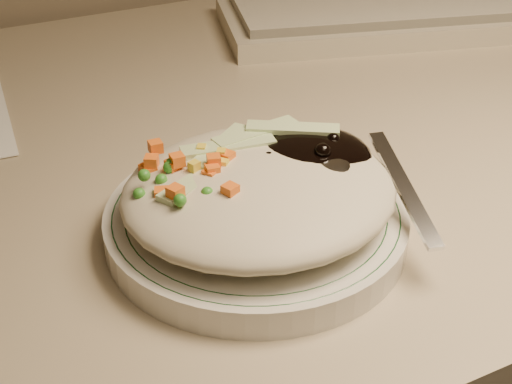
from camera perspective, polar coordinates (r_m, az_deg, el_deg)
name	(u,v)px	position (r m, az deg, el deg)	size (l,w,h in m)	color
desk	(224,288)	(0.78, -2.60, -7.67)	(1.40, 0.70, 0.74)	tan
plate	(256,223)	(0.51, 0.00, -2.46)	(0.21, 0.21, 0.02)	silver
plate_rim	(256,211)	(0.50, 0.00, -1.53)	(0.20, 0.20, 0.00)	#144723
meal	(262,184)	(0.49, 0.49, 0.64)	(0.20, 0.19, 0.05)	beige
keyboard	(418,12)	(0.92, 12.84, 13.83)	(0.51, 0.29, 0.03)	#B3AA93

